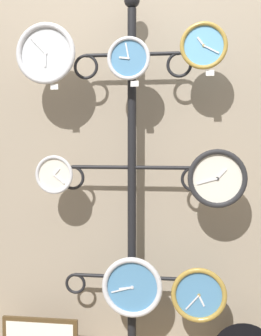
# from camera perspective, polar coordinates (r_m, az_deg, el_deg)

# --- Properties ---
(shop_wall) EXTENTS (4.40, 0.04, 2.80)m
(shop_wall) POSITION_cam_1_polar(r_m,az_deg,el_deg) (2.59, 0.67, 5.89)
(shop_wall) COLOR gray
(shop_wall) RESTS_ON ground_plane
(display_stand) EXTENTS (0.77, 0.35, 2.04)m
(display_stand) POSITION_cam_1_polar(r_m,az_deg,el_deg) (2.48, 0.17, -7.56)
(display_stand) COLOR black
(display_stand) RESTS_ON ground_plane
(clock_top_left) EXTENTS (0.31, 0.04, 0.31)m
(clock_top_left) POSITION_cam_1_polar(r_m,az_deg,el_deg) (2.47, -10.27, 13.57)
(clock_top_left) COLOR silver
(clock_top_center) EXTENTS (0.21, 0.04, 0.21)m
(clock_top_center) POSITION_cam_1_polar(r_m,az_deg,el_deg) (2.36, -0.21, 13.21)
(clock_top_center) COLOR #4C84B2
(clock_top_right) EXTENTS (0.23, 0.04, 0.23)m
(clock_top_right) POSITION_cam_1_polar(r_m,az_deg,el_deg) (2.36, 8.92, 14.51)
(clock_top_right) COLOR #60A8DB
(clock_middle_left) EXTENTS (0.20, 0.04, 0.20)m
(clock_middle_left) POSITION_cam_1_polar(r_m,az_deg,el_deg) (2.45, -9.25, -0.80)
(clock_middle_left) COLOR silver
(clock_middle_right) EXTENTS (0.29, 0.04, 0.29)m
(clock_middle_right) POSITION_cam_1_polar(r_m,az_deg,el_deg) (2.33, 10.54, -1.27)
(clock_middle_right) COLOR silver
(clock_bottom_center) EXTENTS (0.31, 0.04, 0.31)m
(clock_bottom_center) POSITION_cam_1_polar(r_m,az_deg,el_deg) (2.44, 0.21, -14.30)
(clock_bottom_center) COLOR #4C84B2
(clock_bottom_right) EXTENTS (0.28, 0.04, 0.28)m
(clock_bottom_right) POSITION_cam_1_polar(r_m,az_deg,el_deg) (2.44, 8.33, -15.05)
(clock_bottom_right) COLOR #4C84B2
(price_tag_upper) EXTENTS (0.04, 0.00, 0.03)m
(price_tag_upper) POSITION_cam_1_polar(r_m,az_deg,el_deg) (2.44, -9.27, 9.75)
(price_tag_upper) COLOR white
(price_tag_mid) EXTENTS (0.04, 0.00, 0.03)m
(price_tag_mid) POSITION_cam_1_polar(r_m,az_deg,el_deg) (2.33, 0.50, 10.24)
(price_tag_mid) COLOR white
(price_tag_lower) EXTENTS (0.04, 0.00, 0.03)m
(price_tag_lower) POSITION_cam_1_polar(r_m,az_deg,el_deg) (2.34, 9.67, 11.36)
(price_tag_lower) COLOR white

